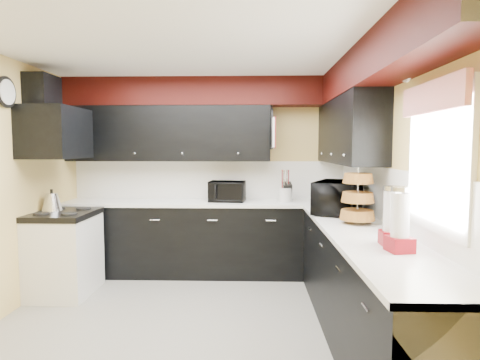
# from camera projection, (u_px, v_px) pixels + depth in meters

# --- Properties ---
(ground) EXTENTS (3.60, 3.60, 0.00)m
(ground) POSITION_uv_depth(u_px,v_px,m) (190.00, 324.00, 3.68)
(ground) COLOR gray
(ground) RESTS_ON ground
(wall_back) EXTENTS (3.60, 0.06, 2.50)m
(wall_back) POSITION_uv_depth(u_px,v_px,m) (209.00, 175.00, 5.37)
(wall_back) COLOR #E0C666
(wall_back) RESTS_ON ground
(wall_right) EXTENTS (0.06, 3.60, 2.50)m
(wall_right) POSITION_uv_depth(u_px,v_px,m) (391.00, 190.00, 3.53)
(wall_right) COLOR #E0C666
(wall_right) RESTS_ON ground
(ceiling) EXTENTS (3.60, 3.60, 0.06)m
(ceiling) POSITION_uv_depth(u_px,v_px,m) (187.00, 46.00, 3.48)
(ceiling) COLOR white
(ceiling) RESTS_ON wall_back
(cab_back) EXTENTS (3.60, 0.60, 0.90)m
(cab_back) POSITION_uv_depth(u_px,v_px,m) (207.00, 239.00, 5.14)
(cab_back) COLOR black
(cab_back) RESTS_ON ground
(cab_right) EXTENTS (0.60, 3.00, 0.90)m
(cab_right) POSITION_uv_depth(u_px,v_px,m) (364.00, 290.00, 3.30)
(cab_right) COLOR black
(cab_right) RESTS_ON ground
(counter_back) EXTENTS (3.62, 0.64, 0.04)m
(counter_back) POSITION_uv_depth(u_px,v_px,m) (207.00, 203.00, 5.10)
(counter_back) COLOR white
(counter_back) RESTS_ON cab_back
(counter_right) EXTENTS (0.64, 3.02, 0.04)m
(counter_right) POSITION_uv_depth(u_px,v_px,m) (366.00, 234.00, 3.27)
(counter_right) COLOR white
(counter_right) RESTS_ON cab_right
(splash_back) EXTENTS (3.60, 0.02, 0.50)m
(splash_back) POSITION_uv_depth(u_px,v_px,m) (209.00, 180.00, 5.37)
(splash_back) COLOR white
(splash_back) RESTS_ON counter_back
(splash_right) EXTENTS (0.02, 3.60, 0.50)m
(splash_right) POSITION_uv_depth(u_px,v_px,m) (390.00, 197.00, 3.53)
(splash_right) COLOR white
(splash_right) RESTS_ON counter_right
(upper_back) EXTENTS (2.60, 0.35, 0.70)m
(upper_back) POSITION_uv_depth(u_px,v_px,m) (169.00, 134.00, 5.17)
(upper_back) COLOR black
(upper_back) RESTS_ON wall_back
(upper_right) EXTENTS (0.35, 1.80, 0.70)m
(upper_right) POSITION_uv_depth(u_px,v_px,m) (348.00, 131.00, 4.39)
(upper_right) COLOR black
(upper_right) RESTS_ON wall_right
(soffit_back) EXTENTS (3.60, 0.36, 0.35)m
(soffit_back) POSITION_uv_depth(u_px,v_px,m) (207.00, 92.00, 5.11)
(soffit_back) COLOR black
(soffit_back) RESTS_ON wall_back
(soffit_right) EXTENTS (0.36, 3.24, 0.35)m
(soffit_right) POSITION_uv_depth(u_px,v_px,m) (381.00, 61.00, 3.27)
(soffit_right) COLOR black
(soffit_right) RESTS_ON wall_right
(stove) EXTENTS (0.60, 0.75, 0.86)m
(stove) POSITION_uv_depth(u_px,v_px,m) (65.00, 255.00, 4.44)
(stove) COLOR white
(stove) RESTS_ON ground
(cooktop) EXTENTS (0.62, 0.77, 0.06)m
(cooktop) POSITION_uv_depth(u_px,v_px,m) (63.00, 214.00, 4.40)
(cooktop) COLOR black
(cooktop) RESTS_ON stove
(hood) EXTENTS (0.50, 0.78, 0.55)m
(hood) POSITION_uv_depth(u_px,v_px,m) (56.00, 133.00, 4.33)
(hood) COLOR black
(hood) RESTS_ON wall_left
(hood_duct) EXTENTS (0.24, 0.40, 0.40)m
(hood_duct) POSITION_uv_depth(u_px,v_px,m) (43.00, 94.00, 4.30)
(hood_duct) COLOR black
(hood_duct) RESTS_ON wall_left
(window) EXTENTS (0.03, 0.86, 0.96)m
(window) POSITION_uv_depth(u_px,v_px,m) (438.00, 159.00, 2.61)
(window) COLOR white
(window) RESTS_ON wall_right
(valance) EXTENTS (0.04, 0.88, 0.20)m
(valance) POSITION_uv_depth(u_px,v_px,m) (432.00, 97.00, 2.58)
(valance) COLOR red
(valance) RESTS_ON wall_right
(pan_top) EXTENTS (0.03, 0.22, 0.40)m
(pan_top) POSITION_uv_depth(u_px,v_px,m) (272.00, 117.00, 5.04)
(pan_top) COLOR black
(pan_top) RESTS_ON upper_back
(pan_mid) EXTENTS (0.03, 0.28, 0.46)m
(pan_mid) POSITION_uv_depth(u_px,v_px,m) (272.00, 137.00, 4.93)
(pan_mid) COLOR black
(pan_mid) RESTS_ON upper_back
(pan_low) EXTENTS (0.03, 0.24, 0.42)m
(pan_low) POSITION_uv_depth(u_px,v_px,m) (271.00, 140.00, 5.19)
(pan_low) COLOR black
(pan_low) RESTS_ON upper_back
(cut_board) EXTENTS (0.03, 0.26, 0.35)m
(cut_board) POSITION_uv_depth(u_px,v_px,m) (274.00, 133.00, 4.81)
(cut_board) COLOR white
(cut_board) RESTS_ON upper_back
(baskets) EXTENTS (0.27, 0.27, 0.50)m
(baskets) POSITION_uv_depth(u_px,v_px,m) (358.00, 197.00, 3.59)
(baskets) COLOR brown
(baskets) RESTS_ON upper_right
(clock) EXTENTS (0.03, 0.30, 0.30)m
(clock) POSITION_uv_depth(u_px,v_px,m) (6.00, 92.00, 3.81)
(clock) COLOR black
(clock) RESTS_ON wall_left
(deco_plate) EXTENTS (0.03, 0.24, 0.24)m
(deco_plate) POSITION_uv_depth(u_px,v_px,m) (407.00, 66.00, 3.10)
(deco_plate) COLOR white
(deco_plate) RESTS_ON wall_right
(toaster_oven) EXTENTS (0.48, 0.41, 0.26)m
(toaster_oven) POSITION_uv_depth(u_px,v_px,m) (227.00, 191.00, 5.08)
(toaster_oven) COLOR black
(toaster_oven) RESTS_ON counter_back
(microwave) EXTENTS (0.63, 0.72, 0.34)m
(microwave) POSITION_uv_depth(u_px,v_px,m) (338.00, 197.00, 4.15)
(microwave) COLOR black
(microwave) RESTS_ON counter_right
(utensil_crock) EXTENTS (0.19, 0.19, 0.18)m
(utensil_crock) POSITION_uv_depth(u_px,v_px,m) (285.00, 195.00, 5.03)
(utensil_crock) COLOR silver
(utensil_crock) RESTS_ON counter_back
(knife_block) EXTENTS (0.12, 0.16, 0.24)m
(knife_block) POSITION_uv_depth(u_px,v_px,m) (287.00, 192.00, 5.07)
(knife_block) COLOR black
(knife_block) RESTS_ON counter_back
(kettle) EXTENTS (0.23, 0.23, 0.19)m
(kettle) POSITION_uv_depth(u_px,v_px,m) (52.00, 202.00, 4.47)
(kettle) COLOR #B7B7BC
(kettle) RESTS_ON cooktop
(dispenser_a) EXTENTS (0.15, 0.15, 0.39)m
(dispenser_a) POSITION_uv_depth(u_px,v_px,m) (391.00, 218.00, 2.80)
(dispenser_a) COLOR #640213
(dispenser_a) RESTS_ON counter_right
(dispenser_b) EXTENTS (0.17, 0.17, 0.41)m
(dispenser_b) POSITION_uv_depth(u_px,v_px,m) (400.00, 221.00, 2.62)
(dispenser_b) COLOR maroon
(dispenser_b) RESTS_ON counter_right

